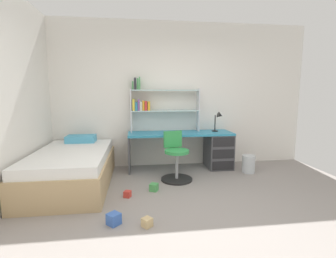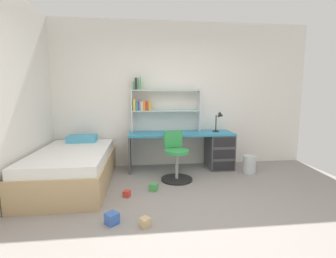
# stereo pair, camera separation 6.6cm
# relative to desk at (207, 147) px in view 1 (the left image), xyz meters

# --- Properties ---
(ground_plane) EXTENTS (5.49, 5.49, 0.02)m
(ground_plane) POSITION_rel_desk_xyz_m (-0.67, -1.93, -0.41)
(ground_plane) COLOR gray
(room_shell) EXTENTS (5.49, 5.49, 2.79)m
(room_shell) POSITION_rel_desk_xyz_m (-1.81, -0.79, 0.99)
(room_shell) COLOR white
(room_shell) RESTS_ON ground_plane
(desk) EXTENTS (1.95, 0.58, 0.70)m
(desk) POSITION_rel_desk_xyz_m (0.00, 0.00, 0.00)
(desk) COLOR teal
(desk) RESTS_ON ground_plane
(bookshelf_hutch) EXTENTS (1.31, 0.22, 1.03)m
(bookshelf_hutch) POSITION_rel_desk_xyz_m (-0.98, 0.17, 0.86)
(bookshelf_hutch) COLOR silver
(bookshelf_hutch) RESTS_ON desk
(desk_lamp) EXTENTS (0.20, 0.17, 0.38)m
(desk_lamp) POSITION_rel_desk_xyz_m (0.23, 0.01, 0.55)
(desk_lamp) COLOR black
(desk_lamp) RESTS_ON desk
(swivel_chair) EXTENTS (0.52, 0.52, 0.80)m
(swivel_chair) POSITION_rel_desk_xyz_m (-0.70, -0.59, -0.08)
(swivel_chair) COLOR black
(swivel_chair) RESTS_ON ground_plane
(bed_platform) EXTENTS (1.11, 1.91, 0.68)m
(bed_platform) POSITION_rel_desk_xyz_m (-2.34, -0.65, -0.12)
(bed_platform) COLOR tan
(bed_platform) RESTS_ON ground_plane
(waste_bin) EXTENTS (0.23, 0.23, 0.32)m
(waste_bin) POSITION_rel_desk_xyz_m (0.67, -0.39, -0.24)
(waste_bin) COLOR silver
(waste_bin) RESTS_ON ground_plane
(toy_block_green_0) EXTENTS (0.15, 0.15, 0.11)m
(toy_block_green_0) POSITION_rel_desk_xyz_m (-1.10, -1.03, -0.35)
(toy_block_green_0) COLOR #479E51
(toy_block_green_0) RESTS_ON ground_plane
(toy_block_red_1) EXTENTS (0.12, 0.12, 0.09)m
(toy_block_red_1) POSITION_rel_desk_xyz_m (-1.48, -1.20, -0.36)
(toy_block_red_1) COLOR red
(toy_block_red_1) RESTS_ON ground_plane
(toy_block_natural_2) EXTENTS (0.14, 0.14, 0.10)m
(toy_block_natural_2) POSITION_rel_desk_xyz_m (-1.25, -2.00, -0.35)
(toy_block_natural_2) COLOR tan
(toy_block_natural_2) RESTS_ON ground_plane
(toy_block_blue_3) EXTENTS (0.18, 0.18, 0.13)m
(toy_block_blue_3) POSITION_rel_desk_xyz_m (-1.61, -1.91, -0.34)
(toy_block_blue_3) COLOR #3860B7
(toy_block_blue_3) RESTS_ON ground_plane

